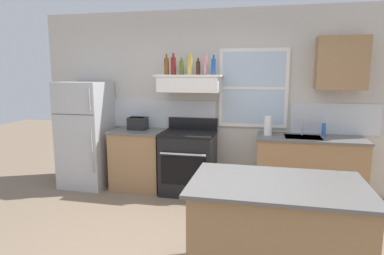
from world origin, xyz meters
name	(u,v)px	position (x,y,z in m)	size (l,w,h in m)	color
back_wall	(212,101)	(0.03, 2.23, 1.35)	(5.40, 0.11, 2.70)	beige
refrigerator	(86,134)	(-1.90, 1.84, 0.82)	(0.70, 0.72, 1.64)	#B7BABC
counter_left_of_stove	(139,159)	(-1.05, 1.90, 0.46)	(0.79, 0.63, 0.91)	#9E754C
toaster	(138,123)	(-1.07, 1.94, 1.01)	(0.30, 0.20, 0.19)	black
stove_range	(189,162)	(-0.25, 1.86, 0.46)	(0.76, 0.69, 1.09)	black
range_hood_shelf	(190,83)	(-0.25, 1.96, 1.62)	(0.96, 0.52, 0.24)	white
bottle_amber_wine	(167,66)	(-0.60, 1.93, 1.87)	(0.07, 0.07, 0.30)	brown
bottle_red_label_wine	(174,66)	(-0.49, 1.93, 1.87)	(0.07, 0.07, 0.31)	maroon
bottle_olive_oil_square	(182,68)	(-0.37, 1.94, 1.85)	(0.06, 0.06, 0.24)	#4C601E
bottle_champagne_gold_foil	(190,65)	(-0.24, 1.91, 1.88)	(0.08, 0.08, 0.32)	#B29333
bottle_brown_stout	(198,68)	(-0.13, 1.94, 1.84)	(0.06, 0.06, 0.24)	#381E0F
bottle_rose_pink	(205,66)	(-0.02, 1.96, 1.87)	(0.07, 0.07, 0.31)	#C67F84
bottle_blue_liqueur	(214,66)	(0.10, 1.92, 1.86)	(0.07, 0.07, 0.28)	#1E478C
counter_right_with_sink	(309,169)	(1.45, 1.90, 0.46)	(1.43, 0.63, 0.91)	#9E754C
sink_faucet	(303,123)	(1.35, 2.00, 1.08)	(0.03, 0.17, 0.28)	silver
paper_towel_roll	(268,126)	(0.88, 1.90, 1.04)	(0.11, 0.11, 0.27)	white
dish_soap_bottle	(324,130)	(1.63, 2.00, 1.00)	(0.06, 0.06, 0.18)	blue
kitchen_island	(275,235)	(0.96, -0.14, 0.46)	(1.40, 0.90, 0.91)	#9E754C
upper_cabinet_right	(341,63)	(1.80, 2.04, 1.90)	(0.64, 0.32, 0.70)	#9E754C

